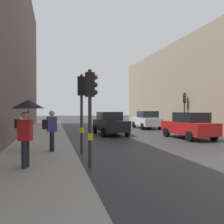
{
  "coord_description": "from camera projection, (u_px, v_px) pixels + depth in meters",
  "views": [
    {
      "loc": [
        -6.44,
        -8.44,
        2.02
      ],
      "look_at": [
        -1.42,
        11.95,
        1.71
      ],
      "focal_mm": 38.54,
      "sensor_mm": 36.0,
      "label": 1
    }
  ],
  "objects": [
    {
      "name": "ground_plane",
      "position": [
        216.0,
        158.0,
        9.77
      ],
      "size": [
        120.0,
        120.0,
        0.0
      ],
      "primitive_type": "plane",
      "color": "#28282B"
    },
    {
      "name": "sidewalk_kerb",
      "position": [
        42.0,
        142.0,
        13.91
      ],
      "size": [
        3.08,
        40.0,
        0.16
      ],
      "primitive_type": "cube",
      "color": "gray",
      "rests_on": "ground"
    },
    {
      "name": "traffic_light_mid_street",
      "position": [
        184.0,
        104.0,
        21.86
      ],
      "size": [
        0.34,
        0.45,
        3.47
      ],
      "color": "#2D2D2D",
      "rests_on": "ground"
    },
    {
      "name": "traffic_light_near_right",
      "position": [
        82.0,
        99.0,
        10.66
      ],
      "size": [
        0.45,
        0.34,
        3.54
      ],
      "color": "#2D2D2D",
      "rests_on": "ground"
    },
    {
      "name": "traffic_light_near_left",
      "position": [
        91.0,
        100.0,
        8.27
      ],
      "size": [
        0.43,
        0.25,
        3.36
      ],
      "color": "#2D2D2D",
      "rests_on": "ground"
    },
    {
      "name": "car_red_sedan",
      "position": [
        189.0,
        126.0,
        16.09
      ],
      "size": [
        2.25,
        4.32,
        1.76
      ],
      "color": "red",
      "rests_on": "ground"
    },
    {
      "name": "car_white_compact",
      "position": [
        147.0,
        120.0,
        24.2
      ],
      "size": [
        2.1,
        4.24,
        1.76
      ],
      "color": "silver",
      "rests_on": "ground"
    },
    {
      "name": "car_dark_suv",
      "position": [
        110.0,
        123.0,
        18.68
      ],
      "size": [
        2.21,
        4.3,
        1.76
      ],
      "color": "black",
      "rests_on": "ground"
    },
    {
      "name": "pedestrian_with_umbrella",
      "position": [
        27.0,
        114.0,
        7.49
      ],
      "size": [
        1.0,
        1.0,
        2.14
      ],
      "color": "black",
      "rests_on": "sidewalk_kerb"
    },
    {
      "name": "pedestrian_with_grey_backpack",
      "position": [
        51.0,
        128.0,
        10.4
      ],
      "size": [
        0.64,
        0.39,
        1.77
      ],
      "color": "black",
      "rests_on": "sidewalk_kerb"
    },
    {
      "name": "pedestrian_with_black_backpack",
      "position": [
        23.0,
        128.0,
        10.73
      ],
      "size": [
        0.65,
        0.41,
        1.77
      ],
      "color": "black",
      "rests_on": "sidewalk_kerb"
    }
  ]
}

